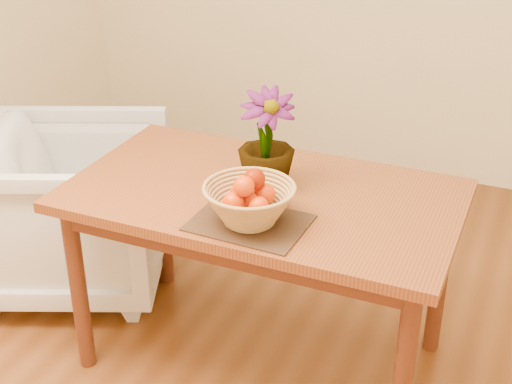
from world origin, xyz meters
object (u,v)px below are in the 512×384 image
at_px(wicker_basket, 249,205).
at_px(potted_plant, 266,140).
at_px(armchair, 73,202).
at_px(table, 263,212).

relative_size(wicker_basket, potted_plant, 0.85).
xyz_separation_m(wicker_basket, potted_plant, (-0.05, 0.27, 0.11)).
distance_m(potted_plant, armchair, 1.13).
relative_size(wicker_basket, armchair, 0.37).
bearing_deg(wicker_basket, table, 102.27).
relative_size(table, armchair, 1.70).
height_order(wicker_basket, potted_plant, potted_plant).
bearing_deg(table, wicker_basket, -77.73).
height_order(table, wicker_basket, wicker_basket).
height_order(wicker_basket, armchair, wicker_basket).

